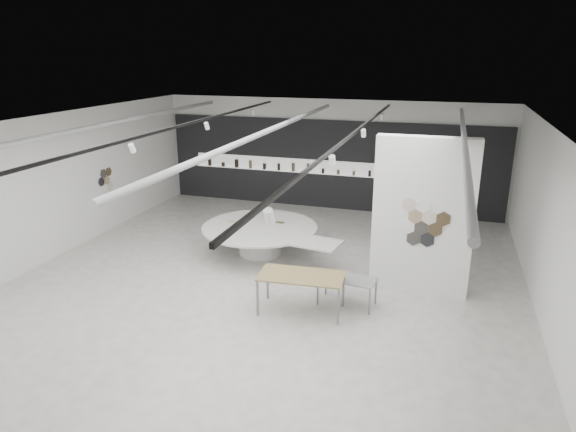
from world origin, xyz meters
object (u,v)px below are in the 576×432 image
(kitchen_counter, at_px, (414,204))
(sample_table_stone, at_px, (347,280))
(partition_column, at_px, (423,217))
(sample_table_wood, at_px, (301,278))
(display_island, at_px, (262,236))

(kitchen_counter, bearing_deg, sample_table_stone, -100.84)
(sample_table_stone, bearing_deg, kitchen_counter, 82.03)
(partition_column, height_order, sample_table_wood, partition_column)
(partition_column, height_order, kitchen_counter, partition_column)
(partition_column, bearing_deg, display_island, 166.12)
(partition_column, relative_size, sample_table_wood, 1.94)
(partition_column, height_order, sample_table_stone, partition_column)
(partition_column, distance_m, display_island, 4.54)
(sample_table_wood, xyz_separation_m, sample_table_stone, (0.87, 0.59, -0.20))
(sample_table_stone, bearing_deg, sample_table_wood, -145.73)
(partition_column, xyz_separation_m, display_island, (-4.23, 1.04, -1.28))
(partition_column, relative_size, kitchen_counter, 1.99)
(display_island, bearing_deg, kitchen_counter, 59.18)
(display_island, distance_m, sample_table_wood, 3.41)
(display_island, relative_size, sample_table_wood, 2.27)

